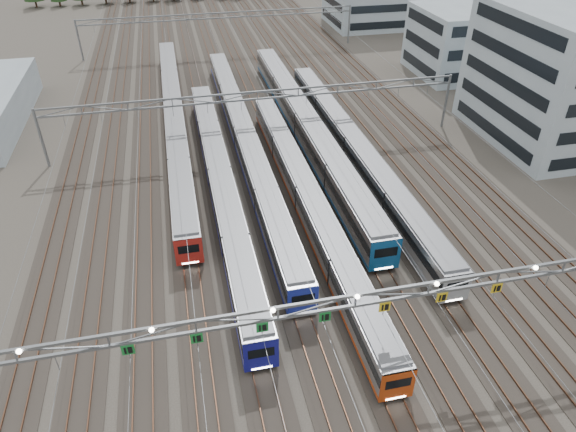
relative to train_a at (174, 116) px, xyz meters
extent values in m
plane|color=#47423A|center=(11.25, -48.03, -2.03)|extent=(400.00, 400.00, 0.00)
cube|color=#2D2823|center=(11.25, 51.97, -1.99)|extent=(54.00, 260.00, 0.08)
cube|color=brown|center=(-14.22, 51.97, -1.87)|extent=(0.08, 260.00, 0.16)
cube|color=brown|center=(36.72, 51.97, -1.87)|extent=(0.08, 260.00, 0.16)
cube|color=brown|center=(10.53, 51.97, -1.87)|extent=(0.08, 260.00, 0.16)
cube|color=brown|center=(11.97, 51.97, -1.87)|extent=(0.08, 260.00, 0.16)
cube|color=black|center=(0.00, 0.05, -1.61)|extent=(2.27, 65.02, 0.34)
cube|color=#ABADB3|center=(0.00, 0.05, 0.05)|extent=(2.67, 66.34, 3.00)
cube|color=black|center=(0.00, 0.05, 0.41)|extent=(2.73, 66.01, 0.91)
cube|color=red|center=(0.00, 0.05, -1.21)|extent=(2.72, 66.01, 0.33)
cube|color=slate|center=(0.00, 0.05, 1.65)|extent=(2.40, 65.02, 0.24)
cube|color=red|center=(0.00, -33.08, 0.05)|extent=(2.69, 0.12, 3.00)
cube|color=black|center=(0.00, -33.11, 0.41)|extent=(2.00, 0.10, 0.91)
cube|color=white|center=(0.00, -33.14, -1.26)|extent=(1.60, 0.06, 0.14)
cube|color=black|center=(4.50, -20.07, -1.61)|extent=(2.29, 52.97, 0.35)
cube|color=#ABADB3|center=(4.50, -20.07, 0.07)|extent=(2.70, 54.05, 3.04)
cube|color=black|center=(4.50, -20.07, 0.43)|extent=(2.76, 53.78, 0.92)
cube|color=navy|center=(4.50, -20.07, -1.21)|extent=(2.75, 53.78, 0.34)
cube|color=slate|center=(4.50, -20.07, 1.68)|extent=(2.43, 52.97, 0.24)
cube|color=navy|center=(4.50, -47.04, 0.07)|extent=(2.72, 0.12, 3.04)
cube|color=black|center=(4.50, -47.07, 0.43)|extent=(2.02, 0.10, 0.92)
cube|color=white|center=(4.50, -47.10, -1.26)|extent=(1.62, 0.06, 0.14)
cube|color=black|center=(9.00, -9.20, -1.61)|extent=(2.27, 64.56, 0.34)
cube|color=#ABADB3|center=(9.00, -9.20, 0.05)|extent=(2.68, 65.88, 3.01)
cube|color=black|center=(9.00, -9.20, 0.42)|extent=(2.74, 65.55, 0.91)
cube|color=#2130B4|center=(9.00, -9.20, -1.21)|extent=(2.73, 65.55, 0.33)
cube|color=slate|center=(9.00, -9.20, 1.65)|extent=(2.41, 64.56, 0.24)
cube|color=#2130B4|center=(9.00, -42.09, 0.05)|extent=(2.70, 0.12, 3.01)
cube|color=black|center=(9.00, -42.12, 0.42)|extent=(2.01, 0.10, 0.91)
cube|color=white|center=(9.00, -42.15, -1.26)|extent=(1.61, 0.06, 0.14)
cube|color=black|center=(13.50, -26.01, -1.62)|extent=(2.21, 50.69, 0.33)
cube|color=#ABADB3|center=(13.50, -26.01, 0.00)|extent=(2.59, 51.73, 2.92)
cube|color=black|center=(13.50, -26.01, 0.35)|extent=(2.65, 51.47, 0.88)
cube|color=#C64011|center=(13.50, -26.01, -1.23)|extent=(2.64, 51.47, 0.32)
cube|color=slate|center=(13.50, -26.01, 1.55)|extent=(2.33, 50.69, 0.23)
cube|color=#C64011|center=(13.50, -51.82, 0.00)|extent=(2.61, 0.12, 2.92)
cube|color=black|center=(13.50, -51.85, 0.35)|extent=(1.95, 0.10, 0.88)
cube|color=white|center=(13.50, -51.88, -1.28)|extent=(1.56, 0.06, 0.14)
cube|color=black|center=(18.00, -7.69, -1.59)|extent=(2.60, 59.66, 0.39)
cube|color=#ABADB3|center=(18.00, -7.69, 0.32)|extent=(3.06, 60.88, 3.44)
cube|color=black|center=(18.00, -7.69, 0.73)|extent=(3.12, 60.58, 1.04)
cube|color=#16569A|center=(18.00, -7.69, -1.13)|extent=(3.11, 60.58, 0.38)
cube|color=slate|center=(18.00, -7.69, 2.14)|extent=(2.75, 59.66, 0.27)
cube|color=#16569A|center=(18.00, -38.08, 0.32)|extent=(3.08, 0.12, 3.44)
cube|color=black|center=(18.00, -38.11, 0.73)|extent=(2.29, 0.10, 1.04)
cube|color=white|center=(18.00, -38.14, -1.19)|extent=(1.83, 0.06, 0.16)
cube|color=black|center=(22.50, -15.69, -1.61)|extent=(2.28, 54.58, 0.35)
cube|color=#ABADB3|center=(22.50, -15.69, 0.06)|extent=(2.69, 55.70, 3.02)
cube|color=black|center=(22.50, -15.69, 0.42)|extent=(2.75, 55.42, 0.91)
cube|color=#9AA0A8|center=(22.50, -15.69, -1.21)|extent=(2.74, 55.42, 0.34)
cube|color=slate|center=(22.50, -15.69, 1.67)|extent=(2.42, 54.58, 0.24)
cube|color=#9AA0A8|center=(22.50, -43.49, 0.06)|extent=(2.71, 0.12, 3.02)
cube|color=black|center=(22.50, -43.52, 0.42)|extent=(2.01, 0.10, 0.91)
cube|color=white|center=(22.50, -43.55, -1.26)|extent=(1.61, 0.06, 0.14)
cube|color=slate|center=(11.25, -48.03, 5.77)|extent=(56.00, 0.22, 0.22)
cube|color=slate|center=(11.25, -48.03, 4.77)|extent=(56.00, 0.22, 0.22)
cube|color=#197D30|center=(-4.50, -48.15, 4.27)|extent=(0.85, 0.06, 0.85)
cube|color=#197D30|center=(0.00, -48.15, 4.27)|extent=(0.85, 0.06, 0.85)
cube|color=#197D30|center=(4.50, -48.15, 4.27)|extent=(0.85, 0.06, 0.85)
cube|color=#197D30|center=(9.00, -48.15, 4.27)|extent=(0.85, 0.06, 0.85)
cube|color=yellow|center=(13.50, -48.15, 4.27)|extent=(0.85, 0.06, 0.85)
cube|color=yellow|center=(18.00, -48.15, 4.27)|extent=(0.85, 0.06, 0.85)
cube|color=yellow|center=(22.50, -48.15, 4.27)|extent=(0.85, 0.06, 0.85)
cylinder|color=slate|center=(-16.75, -8.03, 1.97)|extent=(0.36, 0.36, 8.00)
cylinder|color=slate|center=(39.25, -8.03, 1.97)|extent=(0.36, 0.36, 8.00)
cube|color=slate|center=(11.25, -8.03, 5.77)|extent=(56.00, 0.22, 0.22)
cube|color=slate|center=(11.25, -8.03, 4.77)|extent=(56.00, 0.22, 0.22)
cylinder|color=slate|center=(-16.75, 36.97, 1.97)|extent=(0.36, 0.36, 8.00)
cylinder|color=slate|center=(39.25, 36.97, 1.97)|extent=(0.36, 0.36, 8.00)
cube|color=slate|center=(11.25, 36.97, 5.77)|extent=(56.00, 0.22, 0.22)
cube|color=slate|center=(11.25, 36.97, 4.77)|extent=(56.00, 0.22, 0.22)
cube|color=#98A9B6|center=(52.28, -14.54, 6.88)|extent=(18.00, 22.00, 17.82)
cube|color=#98A9B6|center=(52.17, 13.62, 3.82)|extent=(14.00, 16.00, 11.68)
camera|label=1|loc=(0.74, -72.77, 30.67)|focal=32.00mm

